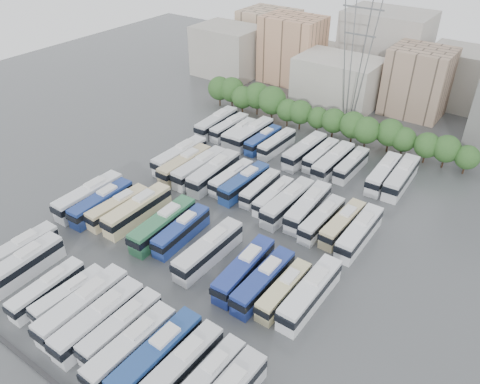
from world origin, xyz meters
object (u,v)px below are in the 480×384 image
Objects in this scene: bus_r3_s8 at (321,155)px; bus_r1_s10 at (244,269)px; bus_r3_s10 at (351,165)px; bus_r2_s7 at (260,188)px; bus_r0_s2 at (21,266)px; bus_r2_s2 at (185,164)px; bus_r2_s9 at (288,202)px; bus_r3_s12 at (383,173)px; bus_r1_s5 at (163,225)px; bus_r3_s3 at (252,134)px; bus_r2_s13 at (359,232)px; bus_r1_s3 at (138,210)px; bus_r1_s8 at (209,250)px; bus_r2_s6 at (244,183)px; bus_r2_s12 at (343,224)px; bus_r1_s0 at (89,196)px; bus_r3_s0 at (217,123)px; bus_r0_s10 at (157,356)px; bus_r2_s3 at (200,168)px; bus_r2_s11 at (322,219)px; bus_r0_s9 at (131,347)px; bus_r0_s12 at (207,380)px; bus_r2_s8 at (274,196)px; bus_r3_s4 at (263,140)px; bus_r1_s1 at (102,203)px; bus_r3_s1 at (229,127)px; bus_r2_s4 at (214,172)px; bus_r3_s2 at (239,132)px; bus_r0_s5 at (69,295)px; bus_r2_s10 at (308,207)px; bus_r3_s9 at (333,162)px; bus_r1_s2 at (118,207)px; bus_r2_s1 at (180,156)px; bus_r0_s1 at (18,252)px; bus_r1_s11 at (263,281)px; bus_r3_s5 at (277,143)px; bus_r3_s7 at (305,151)px; electricity_pylon at (358,46)px; bus_r1_s13 at (310,293)px; bus_r0_s4 at (47,289)px; bus_r2_s5 at (231,177)px; bus_r1_s12 at (284,290)px.

bus_r1_s10 is at bearing -78.88° from bus_r3_s8.
bus_r2_s7 is at bearing -119.79° from bus_r3_s10.
bus_r0_s2 is 1.00× the size of bus_r2_s2.
bus_r2_s7 is at bearing 168.97° from bus_r2_s9.
bus_r3_s12 is at bearing 44.89° from bus_r2_s7.
bus_r3_s3 is (-6.56, 35.42, -0.08)m from bus_r1_s5.
bus_r1_s3 is at bearing -154.07° from bus_r2_s13.
bus_r2_s9 is at bearing 80.48° from bus_r1_s8.
bus_r2_s6 is 0.96× the size of bus_r3_s3.
bus_r3_s8 is (-13.46, 18.71, -0.06)m from bus_r2_s12.
bus_r1_s8 is at bearing -99.77° from bus_r3_s10.
bus_r1_s8 is (26.17, 0.83, -0.01)m from bus_r1_s0.
bus_r2_s7 is at bearing -38.27° from bus_r3_s0.
bus_r2_s2 is (-26.45, 35.60, -0.05)m from bus_r0_s10.
bus_r2_s3 is 1.01× the size of bus_r2_s9.
bus_r2_s6 is 1.06× the size of bus_r2_s11.
bus_r1_s0 is (-29.54, 18.24, 0.09)m from bus_r0_s9.
bus_r0_s12 is 53.76m from bus_r3_s12.
bus_r0_s10 is 1.25× the size of bus_r2_s8.
bus_r0_s2 is 54.20m from bus_r3_s4.
bus_r2_s9 is 6.92m from bus_r2_s11.
bus_r1_s1 is 0.98× the size of bus_r1_s10.
bus_r1_s1 is 37.10m from bus_r3_s1.
bus_r2_s2 is 0.95× the size of bus_r2_s4.
bus_r2_s8 is 0.98× the size of bus_r3_s2.
bus_r0_s5 is at bearing -120.98° from bus_r2_s12.
bus_r2_s10 is 16.78m from bus_r3_s9.
bus_r0_s2 is 1.09× the size of bus_r1_s2.
bus_r1_s10 is at bearing 0.79° from bus_r1_s0.
bus_r2_s1 is 22.82m from bus_r2_s8.
bus_r1_s11 is at bearing 26.87° from bus_r0_s1.
bus_r2_s4 reaches higher than bus_r1_s0.
bus_r2_s8 is at bearing -58.05° from bus_r3_s5.
bus_r1_s1 is at bearing 157.11° from bus_r0_s12.
bus_r1_s0 is 16.36m from bus_r1_s5.
bus_r2_s1 is at bearing -141.83° from bus_r3_s8.
bus_r0_s2 is at bearing -174.23° from bus_r0_s5.
bus_r3_s3 is at bearing 97.72° from bus_r2_s4.
bus_r3_s7 reaches higher than bus_r2_s2.
bus_r2_s8 is 0.81× the size of bus_r3_s0.
bus_r2_s3 is (-13.71, -38.15, -16.58)m from electricity_pylon.
bus_r3_s7 is at bearing 101.21° from bus_r0_s10.
bus_r2_s12 is at bearing -3.08° from bus_r2_s4.
bus_r3_s5 is at bearing 68.84° from bus_r1_s1.
bus_r1_s13 is 1.00× the size of bus_r2_s9.
bus_r0_s5 is 0.94× the size of bus_r0_s12.
bus_r1_s1 is 1.02× the size of bus_r2_s6.
bus_r2_s5 is at bearing 83.50° from bus_r0_s4.
bus_r1_s12 is 35.07m from bus_r2_s3.
bus_r1_s5 reaches higher than bus_r1_s8.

